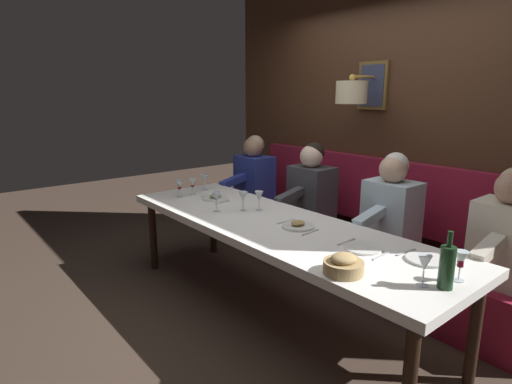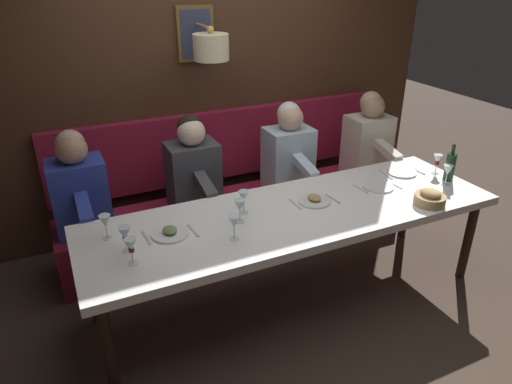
{
  "view_description": "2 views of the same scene",
  "coord_description": "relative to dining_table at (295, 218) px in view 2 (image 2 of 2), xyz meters",
  "views": [
    {
      "loc": [
        -2.01,
        -2.24,
        1.7
      ],
      "look_at": [
        0.05,
        0.27,
        0.92
      ],
      "focal_mm": 29.19,
      "sensor_mm": 36.0,
      "label": 1
    },
    {
      "loc": [
        -2.46,
        1.45,
        2.27
      ],
      "look_at": [
        0.05,
        0.27,
        0.92
      ],
      "focal_mm": 32.63,
      "sensor_mm": 36.0,
      "label": 2
    }
  ],
  "objects": [
    {
      "name": "ground_plane",
      "position": [
        0.0,
        0.0,
        -0.68
      ],
      "size": [
        12.0,
        12.0,
        0.0
      ],
      "primitive_type": "plane",
      "color": "#423328"
    },
    {
      "name": "dining_table",
      "position": [
        0.0,
        0.0,
        0.0
      ],
      "size": [
        0.9,
        2.94,
        0.74
      ],
      "color": "white",
      "rests_on": "ground_plane"
    },
    {
      "name": "banquette_bench",
      "position": [
        0.89,
        0.0,
        -0.46
      ],
      "size": [
        0.52,
        3.14,
        0.45
      ],
      "primitive_type": "cube",
      "color": "maroon",
      "rests_on": "ground_plane"
    },
    {
      "name": "back_wall_panel",
      "position": [
        1.46,
        0.0,
        0.68
      ],
      "size": [
        0.59,
        4.34,
        2.9
      ],
      "color": "#422819",
      "rests_on": "ground_plane"
    },
    {
      "name": "diner_nearest",
      "position": [
        0.88,
        -1.29,
        0.13
      ],
      "size": [
        0.6,
        0.4,
        0.79
      ],
      "color": "beige",
      "rests_on": "banquette_bench"
    },
    {
      "name": "diner_near",
      "position": [
        0.88,
        -0.43,
        0.13
      ],
      "size": [
        0.6,
        0.4,
        0.79
      ],
      "color": "silver",
      "rests_on": "banquette_bench"
    },
    {
      "name": "diner_middle",
      "position": [
        0.88,
        0.45,
        0.13
      ],
      "size": [
        0.6,
        0.4,
        0.79
      ],
      "color": "#3D3D42",
      "rests_on": "banquette_bench"
    },
    {
      "name": "diner_far",
      "position": [
        0.88,
        1.32,
        0.13
      ],
      "size": [
        0.6,
        0.4,
        0.79
      ],
      "color": "#283893",
      "rests_on": "banquette_bench"
    },
    {
      "name": "place_setting_0",
      "position": [
        0.07,
        -0.76,
        0.07
      ],
      "size": [
        0.24,
        0.31,
        0.01
      ],
      "color": "white",
      "rests_on": "dining_table"
    },
    {
      "name": "place_setting_1",
      "position": [
        0.06,
        -0.19,
        0.07
      ],
      "size": [
        0.24,
        0.31,
        0.05
      ],
      "color": "silver",
      "rests_on": "dining_table"
    },
    {
      "name": "place_setting_2",
      "position": [
        0.06,
        0.87,
        0.07
      ],
      "size": [
        0.24,
        0.32,
        0.05
      ],
      "color": "white",
      "rests_on": "dining_table"
    },
    {
      "name": "place_setting_3",
      "position": [
        0.2,
        -1.12,
        0.07
      ],
      "size": [
        0.24,
        0.32,
        0.01
      ],
      "color": "silver",
      "rests_on": "dining_table"
    },
    {
      "name": "wine_glass_0",
      "position": [
        0.18,
        1.24,
        0.18
      ],
      "size": [
        0.07,
        0.07,
        0.16
      ],
      "color": "silver",
      "rests_on": "dining_table"
    },
    {
      "name": "wine_glass_1",
      "position": [
        -0.16,
        0.52,
        0.18
      ],
      "size": [
        0.07,
        0.07,
        0.16
      ],
      "color": "silver",
      "rests_on": "dining_table"
    },
    {
      "name": "wine_glass_2",
      "position": [
        0.08,
        -1.36,
        0.17
      ],
      "size": [
        0.07,
        0.07,
        0.16
      ],
      "color": "silver",
      "rests_on": "dining_table"
    },
    {
      "name": "wine_glass_3",
      "position": [
        -0.12,
        -1.27,
        0.18
      ],
      "size": [
        0.07,
        0.07,
        0.16
      ],
      "color": "silver",
      "rests_on": "dining_table"
    },
    {
      "name": "wine_glass_4",
      "position": [
        -0.02,
        1.15,
        0.17
      ],
      "size": [
        0.07,
        0.07,
        0.16
      ],
      "color": "silver",
      "rests_on": "dining_table"
    },
    {
      "name": "wine_glass_5",
      "position": [
        -0.16,
        1.15,
        0.17
      ],
      "size": [
        0.07,
        0.07,
        0.16
      ],
      "color": "silver",
      "rests_on": "dining_table"
    },
    {
      "name": "wine_glass_6",
      "position": [
        0.13,
        0.33,
        0.18
      ],
      "size": [
        0.07,
        0.07,
        0.16
      ],
      "color": "silver",
      "rests_on": "dining_table"
    },
    {
      "name": "wine_glass_7",
      "position": [
        0.02,
        0.41,
        0.18
      ],
      "size": [
        0.07,
        0.07,
        0.16
      ],
      "color": "silver",
      "rests_on": "dining_table"
    },
    {
      "name": "wine_bottle",
      "position": [
        -0.06,
        -1.35,
        0.17
      ],
      "size": [
        0.08,
        0.08,
        0.3
      ],
      "color": "#19381E",
      "rests_on": "dining_table"
    },
    {
      "name": "bread_bowl",
      "position": [
        -0.32,
        -0.92,
        0.11
      ],
      "size": [
        0.22,
        0.22,
        0.12
      ],
      "color": "tan",
      "rests_on": "dining_table"
    }
  ]
}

